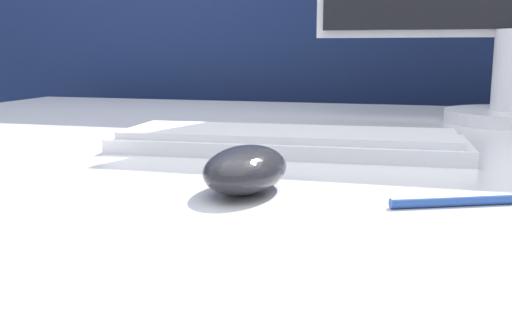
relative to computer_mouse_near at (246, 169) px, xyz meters
The scene contains 4 objects.
partition_panel 0.98m from the computer_mouse_near, 86.90° to the left, with size 5.00×0.03×1.42m.
computer_mouse_near is the anchor object (origin of this frame).
keyboard 0.20m from the computer_mouse_near, 92.68° to the left, with size 0.40×0.15×0.02m.
pen 0.18m from the computer_mouse_near, ahead, with size 0.13×0.06×0.01m.
Camera 1 is at (0.08, -0.73, 0.85)m, focal length 42.00 mm.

